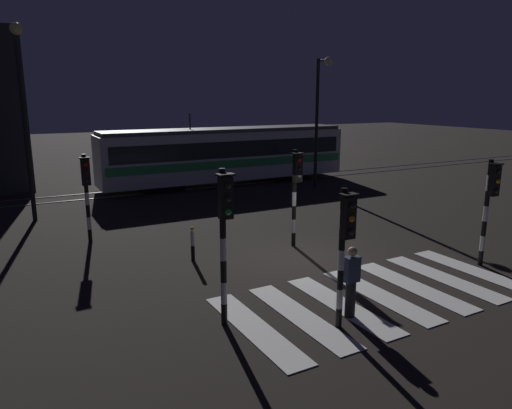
{
  "coord_description": "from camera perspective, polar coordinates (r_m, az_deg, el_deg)",
  "views": [
    {
      "loc": [
        -8.14,
        -11.84,
        5.02
      ],
      "look_at": [
        -0.73,
        2.16,
        1.4
      ],
      "focal_mm": 33.25,
      "sensor_mm": 36.0,
      "label": 1
    }
  ],
  "objects": [
    {
      "name": "traffic_light_median_centre",
      "position": [
        15.8,
        4.83,
        2.5
      ],
      "size": [
        0.36,
        0.42,
        3.31
      ],
      "color": "black",
      "rests_on": "ground"
    },
    {
      "name": "traffic_light_corner_far_left",
      "position": [
        17.3,
        -19.74,
        2.22
      ],
      "size": [
        0.36,
        0.42,
        3.1
      ],
      "color": "black",
      "rests_on": "ground"
    },
    {
      "name": "traffic_light_kerb_mid_left",
      "position": [
        10.23,
        10.64,
        -4.04
      ],
      "size": [
        0.36,
        0.42,
        3.16
      ],
      "color": "black",
      "rests_on": "ground"
    },
    {
      "name": "rail_near",
      "position": [
        26.18,
        -9.26,
        1.68
      ],
      "size": [
        80.0,
        0.12,
        0.03
      ],
      "primitive_type": "cube",
      "color": "#59595E",
      "rests_on": "ground"
    },
    {
      "name": "tram",
      "position": [
        27.73,
        -3.56,
        6.06
      ],
      "size": [
        14.75,
        2.58,
        4.15
      ],
      "color": "silver",
      "rests_on": "ground"
    },
    {
      "name": "crosswalk_zebra",
      "position": [
        12.86,
        14.53,
        -10.49
      ],
      "size": [
        8.13,
        3.98,
        0.02
      ],
      "color": "silver",
      "rests_on": "ground"
    },
    {
      "name": "pedestrian_waiting_at_kerb",
      "position": [
        11.2,
        11.37,
        -9.09
      ],
      "size": [
        0.36,
        0.24,
        1.71
      ],
      "color": "black",
      "rests_on": "ground"
    },
    {
      "name": "street_lamp_trackside_right",
      "position": [
        26.16,
        7.68,
        11.53
      ],
      "size": [
        0.44,
        1.21,
        7.01
      ],
      "color": "black",
      "rests_on": "ground"
    },
    {
      "name": "traffic_light_corner_near_right",
      "position": [
        15.51,
        26.35,
        0.8
      ],
      "size": [
        0.36,
        0.42,
        3.24
      ],
      "color": "black",
      "rests_on": "ground"
    },
    {
      "name": "bollard_island_edge",
      "position": [
        14.85,
        -7.63,
        -4.72
      ],
      "size": [
        0.12,
        0.12,
        1.11
      ],
      "color": "black",
      "rests_on": "ground"
    },
    {
      "name": "street_lamp_trackside_left",
      "position": [
        20.88,
        -26.25,
        11.01
      ],
      "size": [
        0.44,
        1.21,
        7.65
      ],
      "color": "black",
      "rests_on": "ground"
    },
    {
      "name": "traffic_light_corner_near_left",
      "position": [
        10.12,
        -3.82,
        -2.48
      ],
      "size": [
        0.36,
        0.42,
        3.55
      ],
      "color": "black",
      "rests_on": "ground"
    },
    {
      "name": "rail_far",
      "position": [
        27.52,
        -10.23,
        2.18
      ],
      "size": [
        80.0,
        0.12,
        0.03
      ],
      "primitive_type": "cube",
      "color": "#59595E",
      "rests_on": "ground"
    },
    {
      "name": "ground_plane",
      "position": [
        15.22,
        6.29,
        -6.47
      ],
      "size": [
        120.0,
        120.0,
        0.0
      ],
      "primitive_type": "plane",
      "color": "black"
    }
  ]
}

